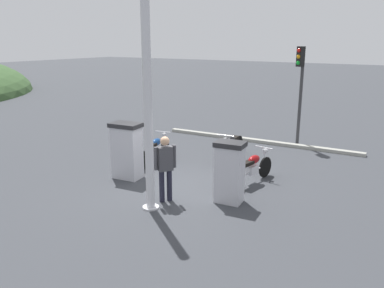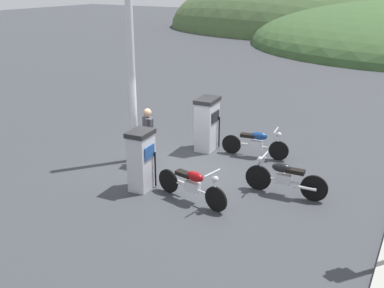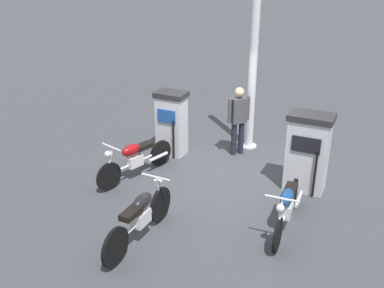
{
  "view_description": "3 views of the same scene",
  "coord_description": "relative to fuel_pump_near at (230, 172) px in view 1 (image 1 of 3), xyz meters",
  "views": [
    {
      "loc": [
        -8.34,
        -5.64,
        3.91
      ],
      "look_at": [
        0.55,
        -0.05,
        1.07
      ],
      "focal_mm": 36.29,
      "sensor_mm": 36.0,
      "label": 1
    },
    {
      "loc": [
        6.28,
        -9.88,
        5.06
      ],
      "look_at": [
        0.34,
        -0.21,
        0.87
      ],
      "focal_mm": 42.37,
      "sensor_mm": 36.0,
      "label": 2
    },
    {
      "loc": [
        7.79,
        3.92,
        4.54
      ],
      "look_at": [
        1.23,
        -0.15,
        1.14
      ],
      "focal_mm": 41.38,
      "sensor_mm": 36.0,
      "label": 3
    }
  ],
  "objects": [
    {
      "name": "fuel_pump_far",
      "position": [
        -0.0,
        3.3,
        0.04
      ],
      "size": [
        0.66,
        0.93,
        1.63
      ],
      "color": "silver",
      "rests_on": "ground"
    },
    {
      "name": "road_edge_kerb",
      "position": [
        5.77,
        1.65,
        -0.73
      ],
      "size": [
        0.63,
        7.84,
        0.12
      ],
      "color": "#9E9E93",
      "rests_on": "ground"
    },
    {
      "name": "attendant_person",
      "position": [
        -0.8,
        1.36,
        0.17
      ],
      "size": [
        0.52,
        0.39,
        1.66
      ],
      "color": "#1E1E2D",
      "rests_on": "ground"
    },
    {
      "name": "motorcycle_far_pump",
      "position": [
        1.57,
        3.49,
        -0.32
      ],
      "size": [
        2.01,
        0.57,
        0.93
      ],
      "color": "black",
      "rests_on": "ground"
    },
    {
      "name": "roadside_traffic_light",
      "position": [
        6.26,
        0.3,
        1.73
      ],
      "size": [
        0.4,
        0.3,
        3.67
      ],
      "color": "#38383A",
      "rests_on": "ground"
    },
    {
      "name": "motorcycle_extra",
      "position": [
        3.19,
        1.53,
        -0.31
      ],
      "size": [
        2.04,
        0.56,
        0.97
      ],
      "color": "black",
      "rests_on": "ground"
    },
    {
      "name": "motorcycle_near_pump",
      "position": [
        1.47,
        0.04,
        -0.32
      ],
      "size": [
        2.09,
        0.67,
        0.94
      ],
      "color": "black",
      "rests_on": "ground"
    },
    {
      "name": "canopy_support_pole",
      "position": [
        -1.34,
        1.41,
        1.51
      ],
      "size": [
        0.4,
        0.4,
        4.74
      ],
      "color": "silver",
      "rests_on": "ground"
    },
    {
      "name": "ground_plane",
      "position": [
        0.26,
        1.65,
        -0.79
      ],
      "size": [
        120.0,
        120.0,
        0.0
      ],
      "primitive_type": "plane",
      "color": "#383A3F"
    },
    {
      "name": "fuel_pump_near",
      "position": [
        0.0,
        0.0,
        0.0
      ],
      "size": [
        0.58,
        0.76,
        1.55
      ],
      "color": "silver",
      "rests_on": "ground"
    }
  ]
}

